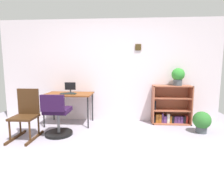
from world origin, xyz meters
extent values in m
plane|color=#968E9D|center=(0.00, 0.00, 0.00)|extent=(6.24, 6.24, 0.00)
cube|color=silver|center=(0.00, 2.15, 1.20)|extent=(5.20, 0.10, 2.40)
cube|color=#3F2E14|center=(0.70, 2.09, 1.75)|extent=(0.13, 0.02, 0.14)
cube|color=brown|center=(-0.86, 1.74, 0.69)|extent=(1.04, 0.63, 0.03)
cylinder|color=black|center=(-1.34, 1.47, 0.34)|extent=(0.03, 0.03, 0.68)
cylinder|color=black|center=(-0.38, 1.47, 0.34)|extent=(0.03, 0.03, 0.68)
cylinder|color=black|center=(-1.34, 2.02, 0.34)|extent=(0.03, 0.03, 0.68)
cylinder|color=black|center=(-0.38, 2.02, 0.34)|extent=(0.03, 0.03, 0.68)
cylinder|color=#262628|center=(-0.84, 1.80, 0.71)|extent=(0.18, 0.18, 0.01)
cylinder|color=#262628|center=(-0.84, 1.80, 0.75)|extent=(0.03, 0.03, 0.07)
cube|color=black|center=(-0.84, 1.79, 0.87)|extent=(0.24, 0.02, 0.17)
cube|color=black|center=(-0.84, 1.64, 0.72)|extent=(0.34, 0.11, 0.02)
cylinder|color=black|center=(-0.87, 1.07, 0.03)|extent=(0.52, 0.52, 0.05)
cylinder|color=slate|center=(-0.87, 1.07, 0.25)|extent=(0.05, 0.05, 0.39)
cube|color=#261031|center=(-0.87, 1.07, 0.48)|extent=(0.44, 0.44, 0.08)
cube|color=#261031|center=(-0.87, 0.82, 0.67)|extent=(0.42, 0.07, 0.30)
cube|color=#3E2412|center=(-1.59, 0.84, 0.02)|extent=(0.04, 0.64, 0.04)
cube|color=#3E2412|center=(-1.23, 0.84, 0.02)|extent=(0.04, 0.64, 0.04)
cylinder|color=#3E2412|center=(-1.59, 0.68, 0.21)|extent=(0.03, 0.03, 0.34)
cylinder|color=#3E2412|center=(-1.23, 0.68, 0.21)|extent=(0.03, 0.03, 0.34)
cylinder|color=#3E2412|center=(-1.59, 1.00, 0.21)|extent=(0.03, 0.03, 0.34)
cylinder|color=#3E2412|center=(-1.23, 1.00, 0.21)|extent=(0.03, 0.03, 0.34)
cube|color=#3E2412|center=(-1.41, 0.84, 0.40)|extent=(0.42, 0.40, 0.04)
cube|color=#3E2412|center=(-1.41, 1.02, 0.66)|extent=(0.40, 0.04, 0.48)
cube|color=#9D543A|center=(1.04, 1.92, 0.44)|extent=(0.02, 0.30, 0.89)
cube|color=#9D543A|center=(1.88, 1.92, 0.44)|extent=(0.02, 0.30, 0.89)
cube|color=#9D543A|center=(1.46, 1.92, 0.87)|extent=(0.86, 0.30, 0.02)
cube|color=#9D543A|center=(1.46, 1.92, 0.01)|extent=(0.86, 0.30, 0.02)
cube|color=#9D543A|center=(1.46, 2.06, 0.44)|extent=(0.86, 0.02, 0.89)
cube|color=#9D543A|center=(1.46, 1.92, 0.32)|extent=(0.81, 0.28, 0.02)
cube|color=#9D543A|center=(1.46, 1.92, 0.60)|extent=(0.81, 0.28, 0.02)
cube|color=black|center=(1.08, 1.91, 0.10)|extent=(0.04, 0.11, 0.15)
cube|color=#99591E|center=(1.15, 1.91, 0.12)|extent=(0.07, 0.10, 0.20)
cube|color=#99591E|center=(1.21, 1.91, 0.12)|extent=(0.05, 0.12, 0.20)
cube|color=#593372|center=(1.27, 1.91, 0.13)|extent=(0.03, 0.09, 0.22)
cube|color=#593372|center=(1.32, 1.91, 0.10)|extent=(0.07, 0.12, 0.16)
cube|color=beige|center=(1.40, 1.91, 0.13)|extent=(0.06, 0.13, 0.21)
cube|color=#99591E|center=(1.45, 1.91, 0.10)|extent=(0.04, 0.11, 0.16)
cube|color=black|center=(1.50, 1.91, 0.10)|extent=(0.05, 0.10, 0.16)
cube|color=#593372|center=(1.56, 1.91, 0.10)|extent=(0.07, 0.09, 0.15)
cube|color=#593372|center=(1.63, 1.91, 0.10)|extent=(0.06, 0.11, 0.15)
cube|color=#593372|center=(1.70, 1.91, 0.10)|extent=(0.06, 0.11, 0.15)
cube|color=black|center=(1.76, 1.91, 0.11)|extent=(0.05, 0.12, 0.17)
cube|color=#B22D28|center=(1.81, 1.91, 0.11)|extent=(0.05, 0.10, 0.17)
cube|color=black|center=(1.08, 1.91, 0.43)|extent=(0.04, 0.11, 0.20)
cylinder|color=#474C51|center=(1.57, 1.90, 0.95)|extent=(0.19, 0.19, 0.13)
sphere|color=#318930|center=(1.57, 1.90, 1.13)|extent=(0.28, 0.28, 0.28)
cylinder|color=#474C51|center=(1.92, 1.37, 0.06)|extent=(0.21, 0.21, 0.12)
sphere|color=#2C6C2A|center=(1.92, 1.37, 0.26)|extent=(0.34, 0.34, 0.34)
camera|label=1|loc=(0.38, -2.18, 1.31)|focal=28.83mm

